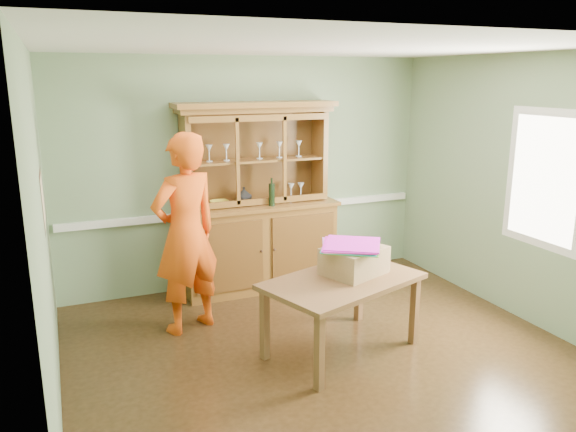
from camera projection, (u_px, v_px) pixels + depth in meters
name	position (u px, v px, depth m)	size (l,w,h in m)	color
floor	(321.00, 349.00, 5.22)	(4.50, 4.50, 0.00)	#472F17
ceiling	(325.00, 47.00, 4.56)	(4.50, 4.50, 0.00)	white
wall_back	(249.00, 173.00, 6.68)	(4.50, 4.50, 0.00)	gray
wall_left	(43.00, 236.00, 4.05)	(4.00, 4.00, 0.00)	gray
wall_right	(521.00, 189.00, 5.73)	(4.00, 4.00, 0.00)	gray
wall_front	(483.00, 284.00, 3.10)	(4.50, 4.50, 0.00)	gray
chair_rail	(250.00, 210.00, 6.77)	(4.41, 0.05, 0.08)	white
framed_map	(43.00, 200.00, 4.27)	(0.03, 0.60, 0.46)	black
window_panel	(544.00, 179.00, 5.42)	(0.03, 0.96, 1.36)	white
china_hutch	(258.00, 225.00, 6.60)	(1.86, 0.61, 2.19)	brown
dining_table	(342.00, 287.00, 5.05)	(1.60, 1.25, 0.70)	brown
cardboard_box	(354.00, 260.00, 5.14)	(0.53, 0.43, 0.25)	#96724D
kite_stack	(351.00, 245.00, 5.10)	(0.67, 0.67, 0.04)	#50BE37
person	(186.00, 234.00, 5.42)	(0.72, 0.47, 1.97)	#E64E0E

